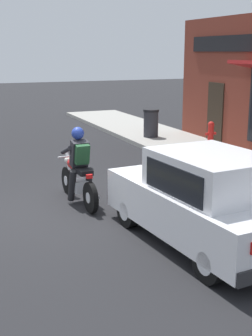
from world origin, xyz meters
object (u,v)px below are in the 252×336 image
at_px(car_hatchback, 204,200).
at_px(fire_hydrant, 211,136).
at_px(traffic_cone, 246,170).
at_px(trash_bin, 151,123).
at_px(motorcycle_with_rider, 79,172).

xyz_separation_m(car_hatchback, fire_hydrant, (3.97, 5.95, -0.19)).
relative_size(traffic_cone, fire_hydrant, 0.68).
height_order(traffic_cone, fire_hydrant, fire_hydrant).
bearing_deg(trash_bin, car_hatchback, -110.46).
bearing_deg(fire_hydrant, trash_bin, 104.76).
bearing_deg(trash_bin, traffic_cone, -95.00).
relative_size(fire_hydrant, trash_bin, 0.90).
distance_m(motorcycle_with_rider, car_hatchback, 3.13).
bearing_deg(car_hatchback, fire_hydrant, 56.30).
bearing_deg(car_hatchback, traffic_cone, 42.23).
bearing_deg(traffic_cone, motorcycle_with_rider, 173.86).
relative_size(car_hatchback, traffic_cone, 6.49).
bearing_deg(trash_bin, motorcycle_with_rider, -127.54).
bearing_deg(trash_bin, fire_hydrant, -75.24).
bearing_deg(fire_hydrant, traffic_cone, -109.94).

